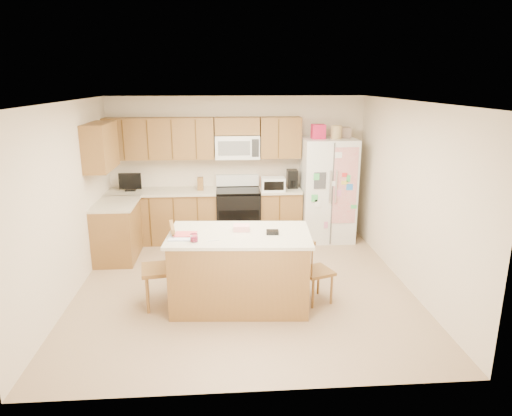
{
  "coord_description": "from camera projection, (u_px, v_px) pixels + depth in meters",
  "views": [
    {
      "loc": [
        -0.25,
        -5.82,
        2.76
      ],
      "look_at": [
        0.2,
        0.35,
        1.02
      ],
      "focal_mm": 32.0,
      "sensor_mm": 36.0,
      "label": 1
    }
  ],
  "objects": [
    {
      "name": "island",
      "position": [
        240.0,
        269.0,
        5.71
      ],
      "size": [
        1.8,
        1.13,
        1.04
      ],
      "color": "brown",
      "rests_on": "ground"
    },
    {
      "name": "windsor_chair_left",
      "position": [
        162.0,
        268.0,
        5.68
      ],
      "size": [
        0.5,
        0.52,
        1.05
      ],
      "color": "brown",
      "rests_on": "ground"
    },
    {
      "name": "stove",
      "position": [
        238.0,
        214.0,
        8.08
      ],
      "size": [
        0.76,
        0.65,
        1.13
      ],
      "color": "black",
      "rests_on": "ground"
    },
    {
      "name": "refrigerator",
      "position": [
        327.0,
        189.0,
        8.01
      ],
      "size": [
        0.9,
        0.79,
        2.04
      ],
      "color": "white",
      "rests_on": "ground"
    },
    {
      "name": "windsor_chair_right",
      "position": [
        315.0,
        271.0,
        5.79
      ],
      "size": [
        0.48,
        0.49,
        0.89
      ],
      "color": "brown",
      "rests_on": "ground"
    },
    {
      "name": "room_shell",
      "position": [
        243.0,
        185.0,
        5.96
      ],
      "size": [
        4.6,
        4.6,
        2.52
      ],
      "color": "beige",
      "rests_on": "ground"
    },
    {
      "name": "windsor_chair_back",
      "position": [
        243.0,
        256.0,
        6.3
      ],
      "size": [
        0.39,
        0.38,
        0.86
      ],
      "color": "brown",
      "rests_on": "ground"
    },
    {
      "name": "cabinetry",
      "position": [
        181.0,
        193.0,
        7.75
      ],
      "size": [
        3.36,
        1.56,
        2.15
      ],
      "color": "brown",
      "rests_on": "ground"
    },
    {
      "name": "ground",
      "position": [
        244.0,
        286.0,
        6.35
      ],
      "size": [
        4.5,
        4.5,
        0.0
      ],
      "primitive_type": "plane",
      "color": "tan",
      "rests_on": "ground"
    }
  ]
}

